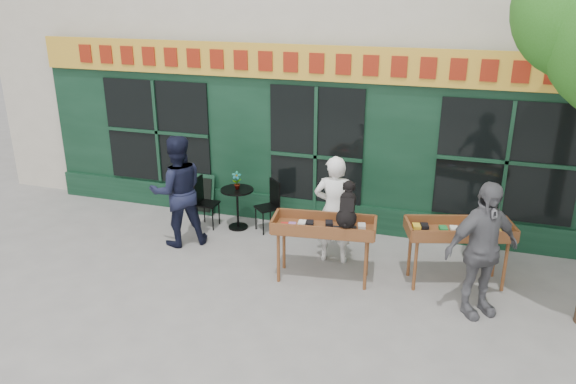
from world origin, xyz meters
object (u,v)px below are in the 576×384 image
Objects in this scene: dog at (347,204)px; bistro_table at (237,201)px; man_left at (178,191)px; book_cart_center at (324,229)px; man_right at (482,250)px; book_cart_right at (459,233)px; woman at (334,210)px.

dog is 0.79× the size of bistro_table.
bistro_table is 1.22m from man_left.
man_right reaches higher than book_cart_center.
book_cart_center and book_cart_right have the same top height.
dog is 0.34× the size of woman.
bistro_table is at bearing 141.49° from dog.
man_right is at bearing 150.14° from woman.
book_cart_right is at bearing -12.90° from bistro_table.
book_cart_right is at bearing 167.50° from woman.
woman is at bearing 109.37° from dog.
man_right is (2.22, -0.93, 0.06)m from woman.
man_right is at bearing -85.10° from book_cart_right.
book_cart_right is at bearing 11.15° from dog.
dog reaches higher than book_cart_right.
bistro_table is (-1.97, 1.36, -0.28)m from book_cart_center.
woman reaches higher than dog.
woman is (0.00, 0.65, 0.07)m from book_cart_center.
man_right is (2.22, -0.28, 0.13)m from book_cart_center.
book_cart_center is at bearing 135.95° from man_right.
man_left is at bearing 163.18° from book_cart_right.
book_cart_center is 0.59m from dog.
dog is 2.82m from bistro_table.
woman is at bearing 157.79° from book_cart_right.
book_cart_right is (1.57, 0.52, -0.47)m from dog.
book_cart_center is 2.61× the size of dog.
woman is 2.34× the size of bistro_table.
bistro_table is (-1.97, 0.71, -0.34)m from woman.
man_left is at bearing -3.22° from woman.
man_right is (0.30, -0.75, 0.13)m from book_cart_right.
woman is 0.92× the size of man_left.
book_cart_center is 1.98m from book_cart_right.
man_right is at bearing 134.41° from man_left.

